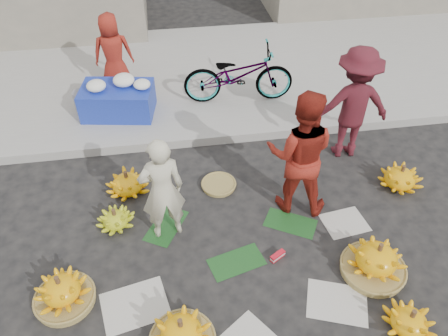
{
  "coord_description": "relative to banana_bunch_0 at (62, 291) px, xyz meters",
  "views": [
    {
      "loc": [
        -0.73,
        -3.31,
        4.28
      ],
      "look_at": [
        -0.11,
        0.72,
        0.7
      ],
      "focal_mm": 35.0,
      "sensor_mm": 36.0,
      "label": 1
    }
  ],
  "objects": [
    {
      "name": "ground",
      "position": [
        2.05,
        0.43,
        -0.19
      ],
      "size": [
        80.0,
        80.0,
        0.0
      ],
      "primitive_type": "plane",
      "color": "black",
      "rests_on": "ground"
    },
    {
      "name": "curb",
      "position": [
        2.05,
        2.63,
        -0.12
      ],
      "size": [
        40.0,
        0.25,
        0.15
      ],
      "primitive_type": "cube",
      "color": "gray",
      "rests_on": "ground"
    },
    {
      "name": "sidewalk",
      "position": [
        2.05,
        4.73,
        -0.13
      ],
      "size": [
        40.0,
        4.0,
        0.12
      ],
      "primitive_type": "cube",
      "color": "gray",
      "rests_on": "ground"
    },
    {
      "name": "newspaper_scatter",
      "position": [
        2.05,
        -0.37,
        -0.19
      ],
      "size": [
        3.2,
        1.8,
        0.0
      ],
      "primitive_type": null,
      "color": "beige",
      "rests_on": "ground"
    },
    {
      "name": "banana_leaves",
      "position": [
        1.95,
        0.63,
        -0.19
      ],
      "size": [
        2.0,
        1.0,
        0.0
      ],
      "primitive_type": null,
      "color": "#15411A",
      "rests_on": "ground"
    },
    {
      "name": "banana_bunch_0",
      "position": [
        0.0,
        0.0,
        0.0
      ],
      "size": [
        0.64,
        0.64,
        0.45
      ],
      "rotation": [
        0.0,
        0.0,
        -0.03
      ],
      "color": "olive",
      "rests_on": "ground"
    },
    {
      "name": "banana_bunch_2",
      "position": [
        1.23,
        -0.68,
        0.0
      ],
      "size": [
        0.7,
        0.7,
        0.45
      ],
      "rotation": [
        0.0,
        0.0,
        0.25
      ],
      "color": "olive",
      "rests_on": "ground"
    },
    {
      "name": "banana_bunch_3",
      "position": [
        3.56,
        -0.87,
        -0.05
      ],
      "size": [
        0.56,
        0.56,
        0.33
      ],
      "rotation": [
        0.0,
        0.0,
        -0.08
      ],
      "color": "#FFB80C",
      "rests_on": "ground"
    },
    {
      "name": "banana_bunch_4",
      "position": [
        3.49,
        -0.14,
        0.03
      ],
      "size": [
        0.87,
        0.87,
        0.49
      ],
      "rotation": [
        0.0,
        0.0,
        -0.43
      ],
      "color": "olive",
      "rests_on": "ground"
    },
    {
      "name": "banana_bunch_5",
      "position": [
        4.44,
        1.19,
        -0.03
      ],
      "size": [
        0.65,
        0.65,
        0.37
      ],
      "rotation": [
        0.0,
        0.0,
        -0.11
      ],
      "color": "#FFB80C",
      "rests_on": "ground"
    },
    {
      "name": "banana_bunch_6",
      "position": [
        0.52,
        1.03,
        -0.07
      ],
      "size": [
        0.46,
        0.46,
        0.29
      ],
      "rotation": [
        0.0,
        0.0,
        -0.02
      ],
      "color": "#98B219",
      "rests_on": "ground"
    },
    {
      "name": "banana_bunch_7",
      "position": [
        0.67,
        1.65,
        -0.03
      ],
      "size": [
        0.58,
        0.58,
        0.36
      ],
      "rotation": [
        0.0,
        0.0,
        0.01
      ],
      "color": "#FFB80C",
      "rests_on": "ground"
    },
    {
      "name": "basket_spare",
      "position": [
        1.93,
        1.56,
        -0.16
      ],
      "size": [
        0.49,
        0.49,
        0.05
      ],
      "primitive_type": "cylinder",
      "rotation": [
        0.0,
        0.0,
        -0.05
      ],
      "color": "olive",
      "rests_on": "ground"
    },
    {
      "name": "incense_stack",
      "position": [
        2.44,
        0.21,
        -0.14
      ],
      "size": [
        0.2,
        0.16,
        0.08
      ],
      "primitive_type": "cube",
      "rotation": [
        0.0,
        0.0,
        0.54
      ],
      "color": "red",
      "rests_on": "ground"
    },
    {
      "name": "vendor_cream",
      "position": [
        1.16,
        0.84,
        0.54
      ],
      "size": [
        0.59,
        0.44,
        1.46
      ],
      "primitive_type": "imported",
      "rotation": [
        0.0,
        0.0,
        3.32
      ],
      "color": "beige",
      "rests_on": "ground"
    },
    {
      "name": "vendor_red",
      "position": [
        2.87,
        1.08,
        0.68
      ],
      "size": [
        1.02,
        0.9,
        1.74
      ],
      "primitive_type": "imported",
      "rotation": [
        0.0,
        0.0,
        2.81
      ],
      "color": "#9F2718",
      "rests_on": "ground"
    },
    {
      "name": "man_striped",
      "position": [
        3.93,
        2.05,
        0.67
      ],
      "size": [
        1.16,
        0.72,
        1.73
      ],
      "primitive_type": "imported",
      "rotation": [
        0.0,
        0.0,
        3.07
      ],
      "color": "maroon",
      "rests_on": "ground"
    },
    {
      "name": "flower_table",
      "position": [
        0.53,
        3.47,
        0.21
      ],
      "size": [
        1.26,
        0.9,
        0.67
      ],
      "rotation": [
        0.0,
        0.0,
        -0.17
      ],
      "color": "#182CA1",
      "rests_on": "sidewalk"
    },
    {
      "name": "grey_bucket",
      "position": [
        -0.07,
        3.66,
        0.1
      ],
      "size": [
        0.3,
        0.3,
        0.34
      ],
      "primitive_type": "cylinder",
      "color": "gray",
      "rests_on": "sidewalk"
    },
    {
      "name": "flower_vendor",
      "position": [
        0.49,
        4.3,
        0.62
      ],
      "size": [
        0.69,
        0.46,
        1.38
      ],
      "primitive_type": "imported",
      "rotation": [
        0.0,
        0.0,
        3.17
      ],
      "color": "#9F2718",
      "rests_on": "sidewalk"
    },
    {
      "name": "bicycle",
      "position": [
        2.56,
        3.58,
        0.42
      ],
      "size": [
        0.77,
        1.9,
        0.98
      ],
      "primitive_type": "imported",
      "rotation": [
        0.0,
        0.0,
        1.51
      ],
      "color": "gray",
      "rests_on": "sidewalk"
    }
  ]
}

